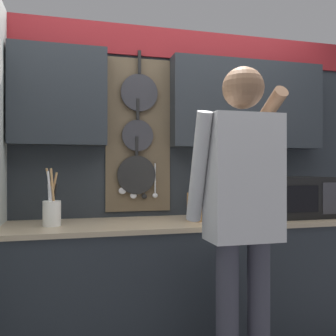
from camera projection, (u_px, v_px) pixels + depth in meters
base_cabinet_counter at (188, 288)px, 2.53m from camera, size 2.37×0.62×0.91m
back_wall_unit at (179, 146)px, 2.81m from camera, size 2.94×0.20×2.31m
microwave at (293, 197)px, 2.71m from camera, size 0.48×0.35×0.29m
knife_block at (199, 206)px, 2.53m from camera, size 0.13×0.16×0.27m
utensil_crock at (52, 210)px, 2.29m from camera, size 0.11×0.11×0.36m
person at (242, 203)px, 1.98m from camera, size 0.54×0.63×1.80m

